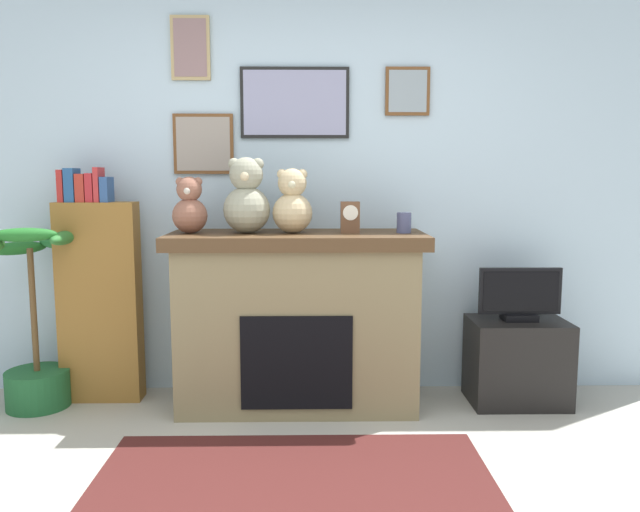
{
  "coord_description": "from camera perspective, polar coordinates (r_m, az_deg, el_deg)",
  "views": [
    {
      "loc": [
        0.08,
        -2.04,
        1.39
      ],
      "look_at": [
        0.14,
        1.64,
        0.91
      ],
      "focal_mm": 34.97,
      "sensor_mm": 36.0,
      "label": 1
    }
  ],
  "objects": [
    {
      "name": "candle_jar",
      "position": [
        3.72,
        7.69,
        3.04
      ],
      "size": [
        0.09,
        0.09,
        0.12
      ],
      "primitive_type": "cylinder",
      "color": "#4C517A",
      "rests_on": "fireplace"
    },
    {
      "name": "teddy_bear_grey",
      "position": [
        3.67,
        -2.55,
        4.77
      ],
      "size": [
        0.24,
        0.24,
        0.38
      ],
      "color": "#C9B185",
      "rests_on": "fireplace"
    },
    {
      "name": "bookshelf",
      "position": [
        4.07,
        -19.57,
        -3.4
      ],
      "size": [
        0.49,
        0.16,
        1.44
      ],
      "color": "olive",
      "rests_on": "ground_plane"
    },
    {
      "name": "area_rug",
      "position": [
        3.05,
        -2.35,
        -19.72
      ],
      "size": [
        1.85,
        0.98,
        0.01
      ],
      "primitive_type": "cube",
      "color": "#471C1A",
      "rests_on": "ground_plane"
    },
    {
      "name": "mantel_clock",
      "position": [
        3.68,
        2.77,
        3.57
      ],
      "size": [
        0.11,
        0.08,
        0.19
      ],
      "color": "brown",
      "rests_on": "fireplace"
    },
    {
      "name": "television",
      "position": [
        3.96,
        17.82,
        -3.51
      ],
      "size": [
        0.5,
        0.14,
        0.32
      ],
      "color": "black",
      "rests_on": "tv_stand"
    },
    {
      "name": "tv_stand",
      "position": [
        4.06,
        17.59,
        -9.19
      ],
      "size": [
        0.58,
        0.4,
        0.52
      ],
      "primitive_type": "cube",
      "color": "black",
      "rests_on": "ground_plane"
    },
    {
      "name": "teddy_bear_tan",
      "position": [
        3.74,
        -11.84,
        4.33
      ],
      "size": [
        0.21,
        0.21,
        0.33
      ],
      "color": "#8E5A47",
      "rests_on": "fireplace"
    },
    {
      "name": "fireplace",
      "position": [
        3.78,
        -2.03,
        -5.75
      ],
      "size": [
        1.52,
        0.65,
        1.05
      ],
      "color": "#817250",
      "rests_on": "ground_plane"
    },
    {
      "name": "back_wall",
      "position": [
        4.04,
        -2.04,
        6.14
      ],
      "size": [
        5.2,
        0.15,
        2.6
      ],
      "color": "silver",
      "rests_on": "ground_plane"
    },
    {
      "name": "teddy_bear_brown",
      "position": [
        3.69,
        -6.74,
        5.18
      ],
      "size": [
        0.28,
        0.28,
        0.44
      ],
      "color": "gray",
      "rests_on": "fireplace"
    },
    {
      "name": "potted_plant",
      "position": [
        4.14,
        -24.53,
        -7.17
      ],
      "size": [
        0.59,
        0.57,
        1.1
      ],
      "color": "#1E592D",
      "rests_on": "ground_plane"
    }
  ]
}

